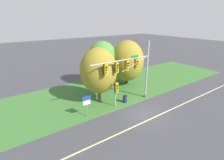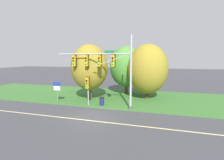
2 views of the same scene
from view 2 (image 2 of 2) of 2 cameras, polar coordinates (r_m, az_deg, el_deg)
ground_plane at (r=16.88m, az=-6.72°, el=-11.53°), size 160.00×160.00×0.00m
lane_stripe at (r=15.85m, az=-8.49°, el=-12.81°), size 36.00×0.16×0.01m
grass_verge at (r=24.37m, az=1.07°, el=-5.50°), size 48.00×11.50×0.10m
traffic_signal_mast at (r=18.73m, az=-2.28°, el=5.04°), size 8.62×0.49×7.65m
pedestrian_signal_near_kerb at (r=19.81m, az=-8.02°, el=-1.55°), size 0.46×0.55×3.18m
route_sign_post at (r=21.90m, az=-17.51°, el=-2.60°), size 1.02×0.08×2.50m
tree_nearest_road at (r=22.32m, az=-7.36°, el=4.10°), size 4.64×4.64×7.03m
tree_left_of_mast at (r=25.84m, az=4.71°, el=4.33°), size 4.81×4.81×7.04m
tree_behind_signpost at (r=23.20m, az=11.53°, el=3.53°), size 5.19×5.19×7.14m
trash_bin at (r=19.85m, az=-3.33°, el=-6.91°), size 0.56×0.56×0.93m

